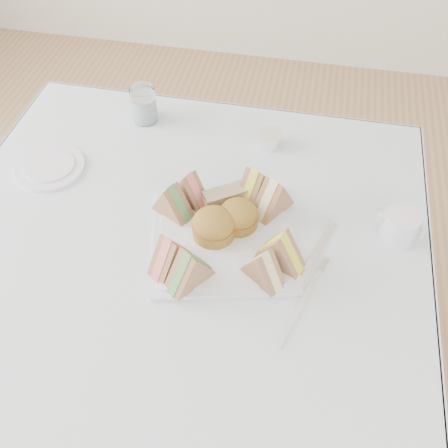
% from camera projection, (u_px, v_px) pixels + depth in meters
% --- Properties ---
extents(floor, '(4.00, 4.00, 0.00)m').
position_uv_depth(floor, '(193.00, 394.00, 1.58)').
color(floor, '#9E7751').
rests_on(floor, ground).
extents(table, '(0.90, 0.90, 0.74)m').
position_uv_depth(table, '(186.00, 339.00, 1.30)').
color(table, brown).
rests_on(table, floor).
extents(tablecloth, '(1.02, 1.02, 0.01)m').
position_uv_depth(tablecloth, '(176.00, 252.00, 1.01)').
color(tablecloth, silver).
rests_on(tablecloth, table).
extents(serving_plate, '(0.35, 0.35, 0.01)m').
position_uv_depth(serving_plate, '(224.00, 238.00, 1.03)').
color(serving_plate, white).
rests_on(serving_plate, tablecloth).
extents(sandwich_fl_a, '(0.08, 0.10, 0.08)m').
position_uv_depth(sandwich_fl_a, '(170.00, 252.00, 0.94)').
color(sandwich_fl_a, '#9C7457').
rests_on(sandwich_fl_a, serving_plate).
extents(sandwich_fl_b, '(0.09, 0.10, 0.08)m').
position_uv_depth(sandwich_fl_b, '(189.00, 267.00, 0.92)').
color(sandwich_fl_b, '#9C7457').
rests_on(sandwich_fl_b, serving_plate).
extents(sandwich_fr_a, '(0.11, 0.08, 0.09)m').
position_uv_depth(sandwich_fr_a, '(281.00, 248.00, 0.95)').
color(sandwich_fr_a, '#9C7457').
rests_on(sandwich_fr_a, serving_plate).
extents(sandwich_fr_b, '(0.10, 0.08, 0.08)m').
position_uv_depth(sandwich_fr_b, '(263.00, 265.00, 0.93)').
color(sandwich_fr_b, '#9C7457').
rests_on(sandwich_fr_b, serving_plate).
extents(sandwich_bl_a, '(0.10, 0.08, 0.08)m').
position_uv_depth(sandwich_bl_a, '(172.00, 200.00, 1.03)').
color(sandwich_bl_a, '#9C7457').
rests_on(sandwich_bl_a, serving_plate).
extents(sandwich_bl_b, '(0.10, 0.08, 0.08)m').
position_uv_depth(sandwich_bl_b, '(189.00, 187.00, 1.06)').
color(sandwich_bl_b, '#9C7457').
rests_on(sandwich_bl_b, serving_plate).
extents(sandwich_br_a, '(0.09, 0.11, 0.09)m').
position_uv_depth(sandwich_br_a, '(273.00, 195.00, 1.04)').
color(sandwich_br_a, '#9C7457').
rests_on(sandwich_br_a, serving_plate).
extents(sandwich_br_b, '(0.08, 0.10, 0.08)m').
position_uv_depth(sandwich_br_b, '(254.00, 184.00, 1.06)').
color(sandwich_br_b, '#9C7457').
rests_on(sandwich_br_b, serving_plate).
extents(scone_left, '(0.11, 0.11, 0.06)m').
position_uv_depth(scone_left, '(214.00, 225.00, 1.00)').
color(scone_left, olive).
rests_on(scone_left, serving_plate).
extents(scone_right, '(0.11, 0.11, 0.05)m').
position_uv_depth(scone_right, '(238.00, 215.00, 1.02)').
color(scone_right, olive).
rests_on(scone_right, serving_plate).
extents(pastry_slice, '(0.10, 0.08, 0.04)m').
position_uv_depth(pastry_slice, '(225.00, 198.00, 1.06)').
color(pastry_slice, '#C7BD89').
rests_on(pastry_slice, serving_plate).
extents(side_plate, '(0.19, 0.19, 0.01)m').
position_uv_depth(side_plate, '(50.00, 167.00, 1.17)').
color(side_plate, white).
rests_on(side_plate, tablecloth).
extents(water_glass, '(0.08, 0.08, 0.09)m').
position_uv_depth(water_glass, '(144.00, 104.00, 1.26)').
color(water_glass, white).
rests_on(water_glass, tablecloth).
extents(tea_strainer, '(0.07, 0.07, 0.03)m').
position_uv_depth(tea_strainer, '(270.00, 140.00, 1.21)').
color(tea_strainer, white).
rests_on(tea_strainer, tablecloth).
extents(knife, '(0.07, 0.18, 0.00)m').
position_uv_depth(knife, '(317.00, 252.00, 1.01)').
color(knife, white).
rests_on(knife, tablecloth).
extents(fork, '(0.07, 0.18, 0.00)m').
position_uv_depth(fork, '(300.00, 307.00, 0.93)').
color(fork, white).
rests_on(fork, tablecloth).
extents(creamer_jug, '(0.08, 0.08, 0.06)m').
position_uv_depth(creamer_jug, '(400.00, 226.00, 1.01)').
color(creamer_jug, white).
rests_on(creamer_jug, tablecloth).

